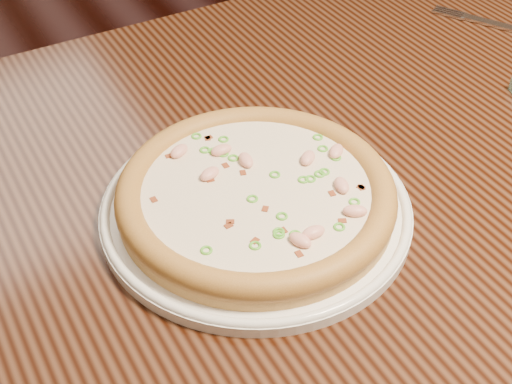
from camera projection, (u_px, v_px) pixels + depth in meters
ground at (82, 292)px, 1.65m from camera, size 9.00×9.00×0.00m
hero_table at (320, 216)px, 0.89m from camera, size 1.20×0.80×0.75m
plate at (256, 207)px, 0.74m from camera, size 0.32×0.32×0.02m
pizza at (256, 194)px, 0.73m from camera, size 0.29×0.29×0.03m
fork at (495, 24)px, 1.05m from camera, size 0.10×0.16×0.00m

